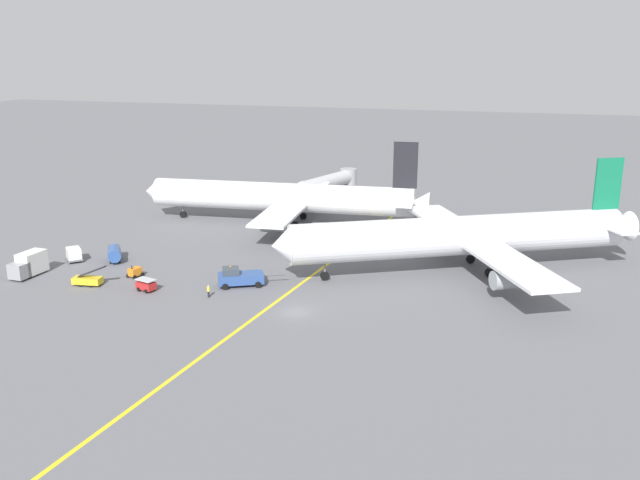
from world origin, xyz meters
name	(u,v)px	position (x,y,z in m)	size (l,w,h in m)	color
ground_plane	(296,312)	(0.00, 0.00, 0.00)	(600.00, 600.00, 0.00)	slate
taxiway_stripe	(299,285)	(-3.06, 10.00, 0.00)	(0.50, 120.00, 0.01)	yellow
airliner_at_gate_left	(284,198)	(-17.82, 42.86, 4.96)	(56.01, 40.31, 16.18)	white
airliner_being_pushed	(462,236)	(17.95, 23.24, 5.50)	(51.66, 43.24, 16.45)	silver
pushback_tug	(239,277)	(-10.98, 7.06, 1.28)	(9.12, 5.82, 3.01)	#2D4C8C
gse_gpu_cart_small	(135,272)	(-27.16, 5.86, 0.79)	(2.08, 2.43, 1.90)	orange
gse_container_dolly_flat	(74,254)	(-40.61, 9.71, 1.17)	(3.83, 3.81, 2.15)	slate
gse_belt_loader_portside	(88,280)	(-31.50, 0.64, 0.83)	(5.05, 2.43, 3.02)	gold
gse_catering_truck_tall	(29,265)	(-42.27, 1.55, 1.76)	(2.71, 5.96, 3.50)	gray
gse_baggage_cart_near_cluster	(146,285)	(-22.40, 1.13, 0.86)	(3.05, 2.24, 1.71)	red
gse_fuel_bowser_stubby	(114,253)	(-34.59, 11.75, 1.33)	(4.32, 5.10, 2.40)	#2D5199
ground_crew_marshaller_foreground	(208,291)	(-13.02, 1.47, 0.90)	(0.50, 0.36, 1.71)	black
jet_bridge	(331,181)	(-15.65, 67.09, 3.90)	(8.68, 19.86, 5.67)	#B7B7BC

